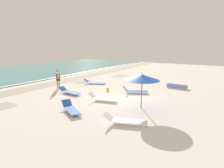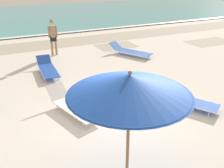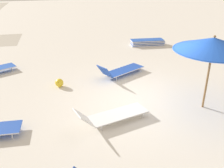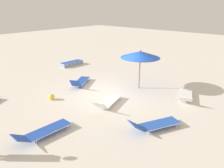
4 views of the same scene
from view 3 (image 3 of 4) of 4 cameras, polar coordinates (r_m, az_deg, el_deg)
name	(u,v)px [view 3 (image 3 of 4)]	position (r m, az deg, el deg)	size (l,w,h in m)	color
ground_plane	(142,103)	(8.20, 6.88, -4.37)	(60.00, 60.00, 0.16)	silver
beach_umbrella	(213,44)	(7.54, 22.17, 8.41)	(2.20, 2.20, 2.25)	olive
lounger_stack	(147,42)	(14.26, 8.10, 9.41)	(0.72, 1.91, 0.32)	blue
sun_lounger_beside_umbrella	(120,70)	(9.96, 1.93, 3.15)	(1.56, 2.11, 0.62)	blue
sun_lounger_mid_beach_solo	(111,115)	(6.96, -0.16, -7.08)	(1.17, 2.17, 0.58)	white
beach_ball	(59,83)	(9.22, -11.96, 0.29)	(0.30, 0.30, 0.30)	yellow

